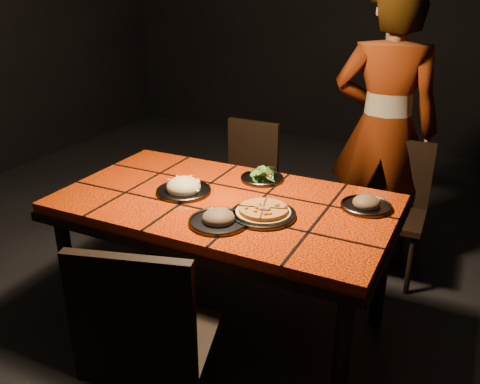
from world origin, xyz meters
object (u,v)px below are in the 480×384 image
at_px(dining_table, 225,214).
at_px(chair_far_left, 247,175).
at_px(diner, 384,129).
at_px(chair_far_right, 395,201).
at_px(plate_pizza, 263,213).
at_px(plate_pasta, 184,188).
at_px(chair_near, 146,340).

bearing_deg(dining_table, chair_far_left, 109.39).
xyz_separation_m(dining_table, diner, (0.52, 1.12, 0.21)).
height_order(chair_far_left, chair_far_right, chair_far_right).
distance_m(diner, plate_pizza, 1.24).
bearing_deg(chair_far_left, diner, 10.24).
distance_m(chair_far_right, plate_pizza, 1.18).
bearing_deg(dining_table, plate_pasta, -174.81).
relative_size(dining_table, plate_pizza, 5.20).
height_order(plate_pizza, plate_pasta, plate_pasta).
distance_m(chair_near, chair_far_left, 1.85).
bearing_deg(dining_table, diner, 64.91).
xyz_separation_m(chair_near, plate_pizza, (0.13, 0.73, 0.22)).
distance_m(chair_far_left, plate_pizza, 1.25).
distance_m(dining_table, chair_far_right, 1.19).
xyz_separation_m(diner, plate_pasta, (-0.74, -1.14, -0.10)).
xyz_separation_m(chair_far_right, plate_pizza, (-0.41, -1.06, 0.29)).
bearing_deg(chair_near, plate_pizza, -116.21).
height_order(chair_near, plate_pasta, chair_near).
xyz_separation_m(chair_near, chair_far_left, (-0.46, 1.79, -0.07)).
bearing_deg(diner, plate_pasta, 49.72).
relative_size(dining_table, chair_near, 1.70).
xyz_separation_m(chair_far_right, plate_pasta, (-0.88, -0.99, 0.29)).
xyz_separation_m(dining_table, plate_pasta, (-0.22, -0.02, 0.10)).
relative_size(chair_near, plate_pizza, 3.06).
bearing_deg(chair_near, chair_far_left, -91.72).
xyz_separation_m(chair_far_left, plate_pizza, (0.59, -1.06, 0.29)).
relative_size(chair_far_left, plate_pizza, 2.69).
distance_m(chair_near, plate_pasta, 0.90).
bearing_deg(plate_pizza, chair_near, -100.15).
height_order(chair_far_right, diner, diner).
bearing_deg(chair_far_left, plate_pizza, -60.19).
xyz_separation_m(chair_far_left, chair_far_right, (1.00, -0.00, 0.00)).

